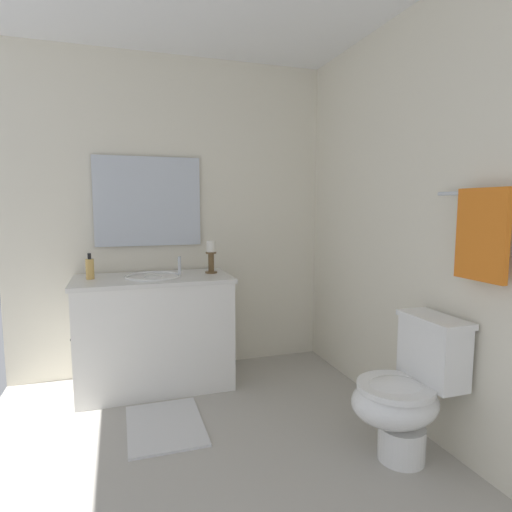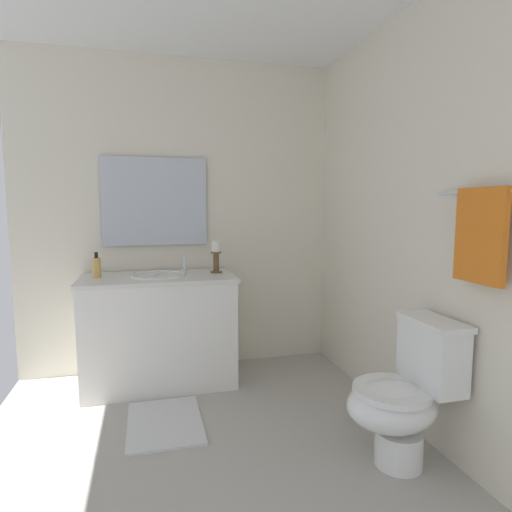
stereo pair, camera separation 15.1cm
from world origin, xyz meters
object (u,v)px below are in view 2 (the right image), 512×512
at_px(soap_bottle, 97,267).
at_px(bath_mat, 165,422).
at_px(vanity_cabinet, 160,330).
at_px(sink_basin, 158,281).
at_px(towel_bar, 486,192).
at_px(towel_near_vanity, 480,236).
at_px(candle_holder_tall, 216,256).
at_px(toilet, 404,396).
at_px(mirror, 155,202).

distance_m(soap_bottle, bath_mat, 1.18).
bearing_deg(vanity_cabinet, sink_basin, 90.00).
relative_size(towel_bar, towel_near_vanity, 1.44).
distance_m(vanity_cabinet, candle_holder_tall, 0.69).
relative_size(soap_bottle, towel_bar, 0.29).
bearing_deg(soap_bottle, towel_bar, 48.43).
bearing_deg(toilet, sink_basin, -139.27).
xyz_separation_m(soap_bottle, towel_near_vanity, (1.59, 1.78, 0.30)).
xyz_separation_m(sink_basin, towel_bar, (1.55, 1.38, 0.61)).
xyz_separation_m(mirror, towel_near_vanity, (1.83, 1.36, -0.16)).
distance_m(vanity_cabinet, toilet, 1.77).
bearing_deg(bath_mat, soap_bottle, -147.69).
distance_m(vanity_cabinet, sink_basin, 0.36).
bearing_deg(candle_holder_tall, vanity_cabinet, -84.21).
height_order(towel_bar, towel_near_vanity, towel_near_vanity).
xyz_separation_m(towel_bar, bath_mat, (-0.93, -1.38, -1.37)).
height_order(sink_basin, bath_mat, sink_basin).
bearing_deg(bath_mat, vanity_cabinet, -180.00).
bearing_deg(mirror, sink_basin, 0.20).
bearing_deg(sink_basin, soap_bottle, -95.65).
relative_size(candle_holder_tall, towel_near_vanity, 0.57).
height_order(mirror, bath_mat, mirror).
xyz_separation_m(vanity_cabinet, sink_basin, (0.00, 0.00, 0.36)).
distance_m(vanity_cabinet, towel_near_vanity, 2.20).
bearing_deg(vanity_cabinet, bath_mat, 0.00).
height_order(toilet, bath_mat, toilet).
xyz_separation_m(sink_basin, towel_near_vanity, (1.55, 1.36, 0.41)).
distance_m(sink_basin, bath_mat, 0.99).
height_order(vanity_cabinet, toilet, vanity_cabinet).
xyz_separation_m(sink_basin, soap_bottle, (-0.04, -0.42, 0.11)).
bearing_deg(soap_bottle, toilet, 48.77).
distance_m(candle_holder_tall, toilet, 1.66).
distance_m(sink_basin, towel_bar, 2.16).
height_order(sink_basin, towel_near_vanity, towel_near_vanity).
xyz_separation_m(vanity_cabinet, candle_holder_tall, (-0.04, 0.43, 0.53)).
relative_size(towel_bar, bath_mat, 1.02).
height_order(candle_holder_tall, towel_near_vanity, towel_near_vanity).
bearing_deg(toilet, towel_bar, 46.08).
xyz_separation_m(toilet, bath_mat, (-0.71, -1.15, -0.36)).
distance_m(towel_near_vanity, bath_mat, 2.02).
bearing_deg(sink_basin, toilet, 40.73).
height_order(mirror, towel_bar, mirror).
height_order(vanity_cabinet, towel_near_vanity, towel_near_vanity).
relative_size(vanity_cabinet, toilet, 1.47).
relative_size(candle_holder_tall, towel_bar, 0.40).
relative_size(mirror, towel_near_vanity, 1.86).
relative_size(sink_basin, toilet, 0.54).
bearing_deg(sink_basin, towel_near_vanity, 41.15).
xyz_separation_m(vanity_cabinet, mirror, (-0.28, 0.00, 0.94)).
bearing_deg(towel_bar, toilet, -133.92).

